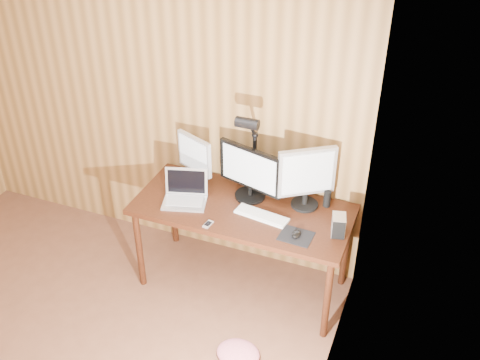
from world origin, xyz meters
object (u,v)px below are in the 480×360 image
Objects in this scene: desk at (246,215)px; phone at (208,224)px; hard_drive at (338,225)px; monitor_right at (307,176)px; desk_lamp at (251,143)px; laptop at (185,193)px; monitor_left at (195,158)px; mouse at (296,234)px; keyboard at (262,215)px; monitor_center at (250,172)px; speaker at (327,199)px.

desk is 17.12× the size of phone.
monitor_right is at bearing 128.70° from hard_drive.
desk is 2.24× the size of desk_lamp.
laptop is (-0.85, -0.25, -0.20)m from monitor_right.
monitor_left is 1.22m from hard_drive.
monitor_left is 1.03m from mouse.
keyboard is 0.55m from hard_drive.
desk is 0.48m from laptop.
keyboard is at bearing 155.62° from mouse.
monitor_center is at bearing 78.40° from phone.
desk_lamp reaches higher than monitor_center.
monitor_center reaches higher than speaker.
desk_lamp is (-0.73, 0.23, 0.37)m from hard_drive.
monitor_center reaches higher than mouse.
keyboard reaches higher than phone.
monitor_center is at bearing 151.23° from hard_drive.
keyboard is 0.53m from desk_lamp.
speaker reaches higher than phone.
keyboard is at bearing -43.79° from desk_lamp.
keyboard is at bearing -37.03° from desk.
hard_drive is at bearing -8.06° from desk_lamp.
speaker is at bearing 74.67° from mouse.
monitor_left is at bearing 164.51° from desk.
keyboard is at bearing -15.43° from laptop.
speaker is (0.11, 0.42, 0.04)m from mouse.
hard_drive is at bearing -71.65° from monitor_right.
laptop reaches higher than desk.
speaker is at bearing 44.68° from keyboard.
mouse is at bearing -14.99° from keyboard.
hard_drive is 0.85m from desk_lamp.
phone is at bearing -112.90° from desk.
phone is (-0.32, -0.23, -0.00)m from keyboard.
mouse is 0.81× the size of speaker.
desk is 0.55m from mouse.
speaker is at bearing 24.70° from monitor_center.
speaker is at bearing -14.17° from monitor_right.
mouse is at bearing -104.13° from speaker.
phone is (-0.15, -0.43, -0.21)m from monitor_center.
monitor_left is at bearing 82.91° from laptop.
desk_lamp is (0.46, -0.02, 0.24)m from monitor_left.
phone is (-0.15, -0.35, 0.13)m from desk.
desk_lamp is (0.42, 0.25, 0.39)m from laptop.
monitor_center is 1.41× the size of laptop.
hard_drive is 0.33m from speaker.
monitor_left is at bearing 154.68° from hard_drive.
monitor_left is 2.61× the size of hard_drive.
monitor_center is at bearing 137.21° from keyboard.
phone is (0.28, -0.22, -0.05)m from laptop.
phone reaches higher than desk.
mouse is at bearing -23.65° from laptop.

